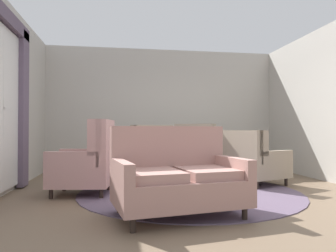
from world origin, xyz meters
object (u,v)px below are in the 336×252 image
object	(u,v)px
coffee_table	(182,165)
armchair_far_left	(198,156)
armchair_near_sideboard	(254,162)
settee	(177,179)
side_table	(250,155)
porcelain_vase	(182,149)
armchair_foreground_right	(88,163)
armchair_near_window	(147,156)

from	to	relation	value
coffee_table	armchair_far_left	xyz separation A→B (m)	(0.55, 1.13, 0.03)
armchair_near_sideboard	armchair_far_left	distance (m)	1.10
settee	side_table	world-z (taller)	settee
porcelain_vase	armchair_foreground_right	bearing A→B (deg)	-177.88
porcelain_vase	armchair_far_left	distance (m)	1.22
armchair_near_sideboard	coffee_table	bearing A→B (deg)	84.01
armchair_near_sideboard	armchair_foreground_right	world-z (taller)	armchair_foreground_right
armchair_far_left	side_table	world-z (taller)	armchair_far_left
porcelain_vase	armchair_foreground_right	size ratio (longest dim) A/B	0.31
settee	armchair_near_sideboard	bearing A→B (deg)	35.47
armchair_far_left	side_table	size ratio (longest dim) A/B	1.49
porcelain_vase	coffee_table	bearing A→B (deg)	-90.15
side_table	coffee_table	bearing A→B (deg)	-143.58
armchair_near_window	armchair_foreground_right	distance (m)	1.63
settee	armchair_far_left	bearing A→B (deg)	60.43
armchair_near_sideboard	side_table	bearing A→B (deg)	-41.35
porcelain_vase	side_table	size ratio (longest dim) A/B	0.47
armchair_far_left	armchair_near_sideboard	bearing A→B (deg)	168.71
porcelain_vase	settee	world-z (taller)	settee
armchair_near_sideboard	armchair_near_window	bearing A→B (deg)	41.43
armchair_near_sideboard	armchair_near_window	xyz separation A→B (m)	(-1.78, 0.92, 0.04)
armchair_foreground_right	armchair_near_sideboard	bearing A→B (deg)	105.53
settee	armchair_foreground_right	world-z (taller)	armchair_foreground_right
armchair_near_window	armchair_far_left	size ratio (longest dim) A/B	1.01
coffee_table	armchair_near_sideboard	bearing A→B (deg)	15.11
armchair_far_left	armchair_foreground_right	bearing A→B (deg)	62.32
armchair_foreground_right	armchair_far_left	bearing A→B (deg)	127.68
armchair_near_window	armchair_foreground_right	bearing A→B (deg)	22.52
settee	side_table	size ratio (longest dim) A/B	2.09
coffee_table	armchair_near_window	xyz separation A→B (m)	(-0.44, 1.29, 0.03)
porcelain_vase	armchair_near_sideboard	size ratio (longest dim) A/B	0.32
armchair_near_sideboard	armchair_far_left	bearing A→B (deg)	24.87
porcelain_vase	armchair_near_window	distance (m)	1.33
armchair_far_left	porcelain_vase	bearing A→B (deg)	95.61
armchair_near_window	armchair_far_left	world-z (taller)	armchair_far_left
settee	armchair_near_window	xyz separation A→B (m)	(-0.11, 2.61, 0.04)
armchair_near_sideboard	armchair_near_window	distance (m)	2.00
armchair_far_left	coffee_table	bearing A→B (deg)	96.71
coffee_table	armchair_near_window	world-z (taller)	armchair_near_window
armchair_near_window	settee	bearing A→B (deg)	62.62
porcelain_vase	settee	xyz separation A→B (m)	(-0.33, -1.38, -0.25)
porcelain_vase	armchair_foreground_right	xyz separation A→B (m)	(-1.43, -0.05, -0.20)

